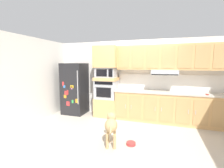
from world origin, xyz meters
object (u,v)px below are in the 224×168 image
Objects in this scene: microwave at (107,72)px; dog_food_bowl at (131,143)px; dog at (111,124)px; built_in_oven at (107,89)px; screwdriver at (207,94)px; refrigerator at (75,88)px.

microwave is 3.22× the size of dog_food_bowl.
microwave reaches higher than dog.
built_in_oven is 0.56m from microwave.
built_in_oven reaches higher than dog_food_bowl.
screwdriver reaches higher than dog.
dog_food_bowl is at bearing -55.37° from microwave.
screwdriver is at bearing -70.17° from dog.
screwdriver is (2.91, -0.16, -0.53)m from microwave.
microwave reaches higher than built_in_oven.
built_in_oven is 2.22m from dog_food_bowl.
built_in_oven is at bearing 6.57° from dog.
built_in_oven is (1.16, 0.07, 0.02)m from refrigerator.
microwave is (1.16, 0.07, 0.58)m from refrigerator.
dog_food_bowl is at bearing -138.96° from screwdriver.
microwave is 3.91× the size of screwdriver.
refrigerator is 2.73× the size of microwave.
built_in_oven reaches higher than screwdriver.
screwdriver is 2.74m from dog.
refrigerator reaches higher than built_in_oven.
dog is (0.73, -1.74, -1.03)m from microwave.
microwave is at bearing -0.77° from built_in_oven.
microwave is at bearing 124.63° from dog_food_bowl.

